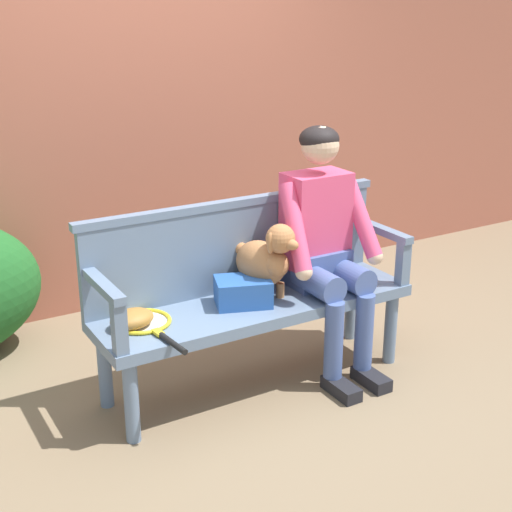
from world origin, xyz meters
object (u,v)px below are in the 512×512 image
(garden_bench, at_px, (256,312))
(tennis_racket, at_px, (144,323))
(sports_bag, at_px, (243,292))
(baseball_glove, at_px, (132,319))
(person_seated, at_px, (324,240))

(garden_bench, relative_size, tennis_racket, 2.99)
(sports_bag, bearing_deg, garden_bench, -0.99)
(garden_bench, bearing_deg, tennis_racket, 177.94)
(garden_bench, height_order, sports_bag, sports_bag)
(baseball_glove, xyz_separation_m, sports_bag, (0.60, -0.02, 0.03))
(person_seated, xyz_separation_m, baseball_glove, (-1.09, 0.04, -0.22))
(sports_bag, bearing_deg, tennis_racket, 177.79)
(garden_bench, bearing_deg, baseball_glove, 177.81)
(tennis_racket, bearing_deg, sports_bag, -2.21)
(sports_bag, bearing_deg, baseball_glove, 177.65)
(baseball_glove, bearing_deg, tennis_racket, -13.35)
(garden_bench, xyz_separation_m, baseball_glove, (-0.67, 0.03, 0.11))
(tennis_racket, xyz_separation_m, sports_bag, (0.54, -0.02, 0.06))
(tennis_racket, relative_size, sports_bag, 2.04)
(garden_bench, relative_size, person_seated, 1.27)
(person_seated, height_order, tennis_racket, person_seated)
(person_seated, distance_m, sports_bag, 0.53)
(garden_bench, height_order, tennis_racket, tennis_racket)
(tennis_racket, bearing_deg, person_seated, -1.86)
(person_seated, bearing_deg, sports_bag, 178.52)
(person_seated, xyz_separation_m, tennis_racket, (-1.03, 0.03, -0.26))
(garden_bench, relative_size, sports_bag, 6.11)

